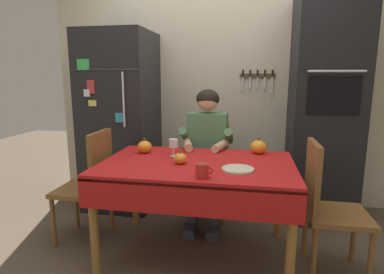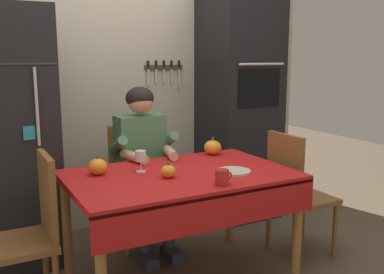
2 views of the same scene
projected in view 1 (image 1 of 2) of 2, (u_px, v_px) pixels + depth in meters
ground_plane at (195, 261)px, 2.35m from camera, size 10.00×10.00×0.00m
back_wall_assembly at (221, 82)px, 3.40m from camera, size 3.70×0.13×2.60m
refrigerator at (121, 121)px, 3.28m from camera, size 0.68×0.71×1.80m
wall_oven at (324, 110)px, 2.93m from camera, size 0.60×0.64×2.10m
dining_table at (197, 174)px, 2.30m from camera, size 1.40×0.90×0.74m
chair_behind_person at (209, 164)px, 3.10m from camera, size 0.40×0.40×0.93m
seated_person at (207, 146)px, 2.87m from camera, size 0.47×0.55×1.25m
chair_left_side at (91, 181)px, 2.58m from camera, size 0.40×0.40×0.93m
chair_right_side at (326, 203)px, 2.14m from camera, size 0.40×0.40×0.93m
coffee_mug at (202, 171)px, 1.94m from camera, size 0.11×0.08×0.09m
wine_glass at (173, 144)px, 2.46m from camera, size 0.07×0.07×0.14m
pumpkin_large at (145, 147)px, 2.58m from camera, size 0.12×0.12×0.12m
pumpkin_medium at (180, 158)px, 2.26m from camera, size 0.09×0.09×0.10m
pumpkin_small at (259, 147)px, 2.55m from camera, size 0.13×0.13×0.13m
serving_tray at (238, 169)px, 2.10m from camera, size 0.21×0.21×0.02m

